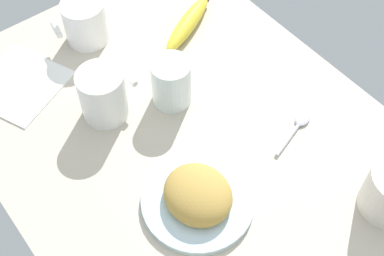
{
  "coord_description": "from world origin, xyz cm",
  "views": [
    {
      "loc": [
        40.97,
        -32.1,
        77.1
      ],
      "look_at": [
        0.0,
        0.0,
        5.0
      ],
      "focal_mm": 48.92,
      "sensor_mm": 36.0,
      "label": 1
    }
  ],
  "objects_px": {
    "plate_of_food": "(198,197)",
    "coffee_mug_milky": "(85,21)",
    "paper_napkin": "(19,84)",
    "banana": "(188,23)",
    "glass_of_milk": "(171,84)",
    "coffee_mug_black": "(103,94)",
    "spoon": "(297,126)"
  },
  "relations": [
    {
      "from": "plate_of_food",
      "to": "coffee_mug_milky",
      "type": "bearing_deg",
      "value": 172.38
    },
    {
      "from": "paper_napkin",
      "to": "banana",
      "type": "bearing_deg",
      "value": 76.98
    },
    {
      "from": "glass_of_milk",
      "to": "paper_napkin",
      "type": "relative_size",
      "value": 0.6
    },
    {
      "from": "coffee_mug_black",
      "to": "coffee_mug_milky",
      "type": "bearing_deg",
      "value": 158.12
    },
    {
      "from": "plate_of_food",
      "to": "spoon",
      "type": "relative_size",
      "value": 1.63
    },
    {
      "from": "spoon",
      "to": "paper_napkin",
      "type": "distance_m",
      "value": 0.52
    },
    {
      "from": "coffee_mug_milky",
      "to": "glass_of_milk",
      "type": "distance_m",
      "value": 0.23
    },
    {
      "from": "banana",
      "to": "paper_napkin",
      "type": "relative_size",
      "value": 1.13
    },
    {
      "from": "coffee_mug_black",
      "to": "spoon",
      "type": "relative_size",
      "value": 0.92
    },
    {
      "from": "coffee_mug_black",
      "to": "spoon",
      "type": "height_order",
      "value": "coffee_mug_black"
    },
    {
      "from": "banana",
      "to": "spoon",
      "type": "relative_size",
      "value": 1.54
    },
    {
      "from": "banana",
      "to": "glass_of_milk",
      "type": "bearing_deg",
      "value": -46.98
    },
    {
      "from": "banana",
      "to": "spoon",
      "type": "bearing_deg",
      "value": 0.02
    },
    {
      "from": "plate_of_food",
      "to": "spoon",
      "type": "distance_m",
      "value": 0.23
    },
    {
      "from": "coffee_mug_black",
      "to": "banana",
      "type": "relative_size",
      "value": 0.6
    },
    {
      "from": "plate_of_food",
      "to": "paper_napkin",
      "type": "relative_size",
      "value": 1.19
    },
    {
      "from": "coffee_mug_black",
      "to": "banana",
      "type": "distance_m",
      "value": 0.26
    },
    {
      "from": "plate_of_food",
      "to": "banana",
      "type": "height_order",
      "value": "plate_of_food"
    },
    {
      "from": "coffee_mug_black",
      "to": "coffee_mug_milky",
      "type": "height_order",
      "value": "coffee_mug_black"
    },
    {
      "from": "banana",
      "to": "spoon",
      "type": "distance_m",
      "value": 0.32
    },
    {
      "from": "coffee_mug_black",
      "to": "spoon",
      "type": "bearing_deg",
      "value": 46.21
    },
    {
      "from": "plate_of_food",
      "to": "coffee_mug_milky",
      "type": "height_order",
      "value": "coffee_mug_milky"
    },
    {
      "from": "coffee_mug_milky",
      "to": "paper_napkin",
      "type": "bearing_deg",
      "value": -81.44
    },
    {
      "from": "plate_of_food",
      "to": "paper_napkin",
      "type": "height_order",
      "value": "plate_of_food"
    },
    {
      "from": "glass_of_milk",
      "to": "coffee_mug_milky",
      "type": "bearing_deg",
      "value": -170.41
    },
    {
      "from": "banana",
      "to": "spoon",
      "type": "height_order",
      "value": "banana"
    },
    {
      "from": "glass_of_milk",
      "to": "spoon",
      "type": "distance_m",
      "value": 0.24
    },
    {
      "from": "plate_of_food",
      "to": "coffee_mug_black",
      "type": "height_order",
      "value": "coffee_mug_black"
    },
    {
      "from": "coffee_mug_black",
      "to": "paper_napkin",
      "type": "xyz_separation_m",
      "value": [
        -0.16,
        -0.1,
        -0.05
      ]
    },
    {
      "from": "plate_of_food",
      "to": "glass_of_milk",
      "type": "relative_size",
      "value": 1.98
    },
    {
      "from": "paper_napkin",
      "to": "coffee_mug_milky",
      "type": "bearing_deg",
      "value": 98.56
    },
    {
      "from": "coffee_mug_black",
      "to": "banana",
      "type": "xyz_separation_m",
      "value": [
        -0.08,
        0.25,
        -0.03
      ]
    }
  ]
}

